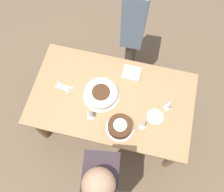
% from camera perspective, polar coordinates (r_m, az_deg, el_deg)
% --- Properties ---
extents(ground_plane, '(12.00, 12.00, 0.00)m').
position_cam_1_polar(ground_plane, '(3.20, 0.00, -5.36)').
color(ground_plane, brown).
extents(dining_table, '(1.64, 0.94, 0.73)m').
position_cam_1_polar(dining_table, '(2.60, 0.00, -1.25)').
color(dining_table, '#9E754C').
rests_on(dining_table, ground_plane).
extents(cake_center_white, '(0.37, 0.37, 0.09)m').
position_cam_1_polar(cake_center_white, '(2.48, -2.53, 0.43)').
color(cake_center_white, white).
rests_on(cake_center_white, dining_table).
extents(cake_front_chocolate, '(0.27, 0.27, 0.11)m').
position_cam_1_polar(cake_front_chocolate, '(2.36, 1.83, -7.00)').
color(cake_front_chocolate, white).
rests_on(cake_front_chocolate, dining_table).
extents(wine_glass_near, '(0.06, 0.06, 0.23)m').
position_cam_1_polar(wine_glass_near, '(2.39, 13.08, -1.45)').
color(wine_glass_near, silver).
rests_on(wine_glass_near, dining_table).
extents(wine_glass_far, '(0.06, 0.06, 0.22)m').
position_cam_1_polar(wine_glass_far, '(2.30, 7.31, -6.06)').
color(wine_glass_far, silver).
rests_on(wine_glass_far, dining_table).
extents(wine_glass_extra, '(0.06, 0.06, 0.23)m').
position_cam_1_polar(wine_glass_extra, '(2.30, -5.21, -3.69)').
color(wine_glass_extra, silver).
rests_on(wine_glass_extra, dining_table).
extents(dessert_plate_right, '(0.16, 0.16, 0.01)m').
position_cam_1_polar(dessert_plate_right, '(2.48, 9.82, -4.69)').
color(dessert_plate_right, silver).
rests_on(dessert_plate_right, dining_table).
extents(fork_pile, '(0.18, 0.11, 0.01)m').
position_cam_1_polar(fork_pile, '(2.60, -10.99, 1.91)').
color(fork_pile, silver).
rests_on(fork_pile, dining_table).
extents(napkin_stack, '(0.18, 0.16, 0.03)m').
position_cam_1_polar(napkin_stack, '(2.62, 4.50, 5.22)').
color(napkin_stack, silver).
rests_on(napkin_stack, dining_table).
extents(person_cutting, '(0.28, 0.43, 1.72)m').
position_cam_1_polar(person_cutting, '(2.02, -2.22, -20.43)').
color(person_cutting, '#4C4238').
rests_on(person_cutting, ground_plane).
extents(person_watching, '(0.23, 0.40, 1.73)m').
position_cam_1_polar(person_watching, '(2.61, 5.30, 16.93)').
color(person_watching, '#4C4238').
rests_on(person_watching, ground_plane).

